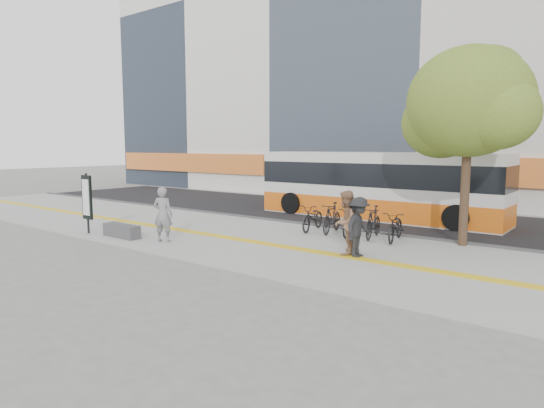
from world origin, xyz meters
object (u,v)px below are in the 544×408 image
Objects in this scene: signboard at (87,198)px; street_tree at (470,105)px; pedestrian_tan at (346,223)px; pedestrian_dark at (359,227)px; bench at (122,231)px; bus at (376,187)px; seated_woman at (163,214)px.

street_tree is (11.38, 6.33, 3.15)m from signboard.
pedestrian_tan is at bearing -123.00° from street_tree.
pedestrian_tan reaches higher than pedestrian_dark.
bus is (4.97, 9.70, 1.12)m from bench.
signboard reaches higher than pedestrian_dark.
bus reaches higher than bench.
pedestrian_tan is (5.69, 2.06, 0.02)m from seated_woman.
bench is 8.29m from pedestrian_dark.
signboard is 3.46m from seated_woman.
pedestrian_dark is (2.95, -7.30, -0.48)m from bus.
signboard is 1.27× the size of pedestrian_dark.
signboard reaches higher than bench.
pedestrian_tan is at bearing 16.93° from signboard.
seated_woman is (-8.01, -5.63, -3.52)m from street_tree.
seated_woman is at bearing -108.96° from bus.
pedestrian_tan is at bearing 83.10° from pedestrian_dark.
bus is at bearing 21.79° from pedestrian_dark.
bench is 7.89m from pedestrian_tan.
street_tree is 3.36× the size of pedestrian_tan.
bench is at bearing -11.96° from seated_woman.
bus is at bearing -133.41° from seated_woman.
bus is 9.85m from seated_woman.
pedestrian_tan reaches higher than bench.
bus is at bearing -173.98° from pedestrian_tan.
bench is at bearing -117.12° from bus.
seated_woman is 6.46m from pedestrian_dark.
pedestrian_dark is (6.14, 2.01, -0.05)m from seated_woman.
signboard is at bearing -86.05° from pedestrian_tan.
seated_woman is at bearing -144.90° from street_tree.
pedestrian_tan is (-2.32, -3.57, -3.50)m from street_tree.
pedestrian_tan reaches higher than seated_woman.
bus is at bearing 62.88° from bench.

